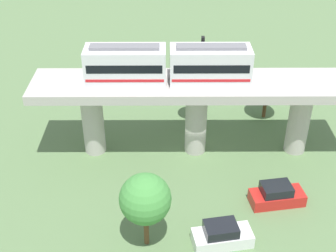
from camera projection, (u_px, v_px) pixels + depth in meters
name	position (u px, v px, depth m)	size (l,w,h in m)	color
ground_plane	(195.00, 150.00, 42.52)	(120.00, 120.00, 0.00)	#5B7A4C
viaduct	(197.00, 99.00, 39.62)	(5.20, 28.00, 7.03)	#B7B2AA
train	(168.00, 65.00, 37.86)	(2.64, 13.55, 3.24)	silver
parked_car_white	(222.00, 235.00, 32.58)	(2.49, 4.44, 1.76)	white
parked_car_red	(277.00, 195.00, 36.14)	(2.44, 4.43, 1.76)	red
tree_near_viaduct	(267.00, 89.00, 45.63)	(3.13, 3.13, 4.80)	brown
tree_mid_lot	(193.00, 88.00, 44.93)	(2.40, 2.40, 4.91)	brown
tree_far_corner	(145.00, 199.00, 30.77)	(3.54, 3.54, 5.91)	brown
signal_post	(201.00, 81.00, 42.48)	(0.44, 0.28, 9.63)	#4C4C51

